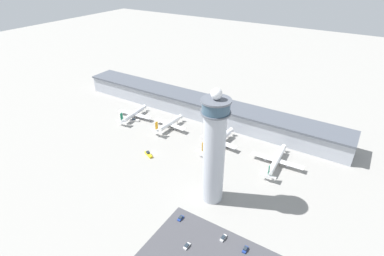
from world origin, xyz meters
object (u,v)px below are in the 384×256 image
Objects in this scene: control_tower at (214,150)px; airplane_gate_delta at (276,160)px; car_green_van at (245,249)px; service_truck_catering at (148,154)px; car_yellow_taxi at (187,246)px; airplane_gate_charlie at (218,141)px; airplane_gate_alpha at (134,114)px; car_black_suv at (223,238)px; airplane_gate_bravo at (169,124)px; service_truck_fuel at (215,142)px; car_blue_compact at (181,218)px; service_truck_baggage at (134,120)px.

control_tower is 63.67m from airplane_gate_delta.
car_green_van is (31.90, -24.06, -33.84)m from control_tower.
car_green_van is at bearing -22.32° from service_truck_catering.
car_yellow_taxi is 0.99× the size of car_green_van.
airplane_gate_charlie is 52.72m from service_truck_catering.
airplane_gate_alpha is 84.82m from airplane_gate_charlie.
airplane_gate_alpha is 145.33m from car_yellow_taxi.
car_black_suv is (19.58, -23.65, -33.85)m from control_tower.
car_black_suv is (89.82, -77.16, -3.79)m from airplane_gate_bravo.
control_tower is at bearing 99.59° from car_yellow_taxi.
airplane_gate_bravo is at bearing 2.14° from airplane_gate_alpha.
service_truck_catering reaches higher than car_green_van.
service_truck_fuel is 81.09m from car_blue_compact.
airplane_gate_alpha is 8.16× the size of car_blue_compact.
service_truck_baggage is (-43.40, 33.77, -0.09)m from service_truck_catering.
car_black_suv is (127.46, -75.75, -3.33)m from airplane_gate_alpha.
airplane_gate_bravo is at bearing 10.24° from service_truck_baggage.
airplane_gate_charlie reaches higher than airplane_gate_bravo.
airplane_gate_alpha is 81.02m from service_truck_fuel.
car_yellow_taxi is at bearing -100.15° from airplane_gate_delta.
car_green_van is at bearing -37.02° from control_tower.
car_black_suv is at bearing -40.66° from airplane_gate_bravo.
control_tower reaches higher than car_black_suv.
service_truck_baggage reaches higher than car_black_suv.
airplane_gate_charlie is 6.26m from service_truck_fuel.
service_truck_catering is 52.42m from service_truck_fuel.
airplane_gate_charlie is 9.92× the size of car_blue_compact.
airplane_gate_charlie is 4.87× the size of service_truck_catering.
car_yellow_taxi is at bearing -37.70° from service_truck_catering.
car_black_suv is (-2.72, -74.98, -3.50)m from airplane_gate_delta.
car_green_van is at bearing -37.22° from airplane_gate_bravo.
service_truck_fuel is at bearing 109.91° from car_yellow_taxi.
airplane_gate_delta is 90.49m from car_yellow_taxi.
car_green_van is at bearing -53.10° from service_truck_fuel.
control_tower is 118.73m from service_truck_baggage.
car_blue_compact is (-28.78, -75.50, -3.55)m from airplane_gate_delta.
service_truck_catering is 88.03m from car_black_suv.
airplane_gate_charlie reaches higher than service_truck_catering.
control_tower is 2.14× the size of airplane_gate_bravo.
car_green_van is (58.85, -78.37, -0.26)m from service_truck_fuel.
airplane_gate_alpha is 8.09× the size of car_yellow_taxi.
airplane_gate_charlie reaches higher than car_yellow_taxi.
car_blue_compact is at bearing -75.38° from service_truck_fuel.
service_truck_baggage is at bearing 149.98° from car_black_suv.
control_tower reaches higher than car_blue_compact.
car_yellow_taxi is at bearing -37.77° from service_truck_baggage.
airplane_gate_delta is at bearing 0.36° from airplane_gate_charlie.
car_blue_compact is at bearing -105.02° from control_tower.
car_black_suv is (13.21, 14.02, 0.06)m from car_yellow_taxi.
service_truck_baggage reaches higher than car_yellow_taxi.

